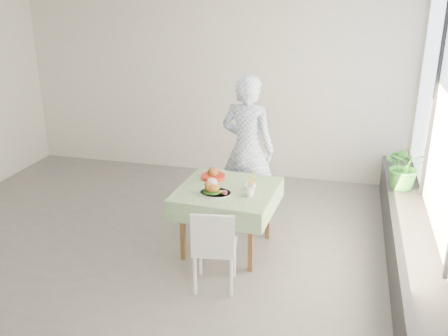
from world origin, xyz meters
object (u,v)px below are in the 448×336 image
(main_dish, at_px, (214,189))
(juice_cup_orange, at_px, (252,184))
(chair_near, at_px, (215,263))
(potted_plant, at_px, (406,166))
(cafe_table, at_px, (227,212))
(diner, at_px, (247,149))
(chair_far, at_px, (254,200))

(main_dish, relative_size, juice_cup_orange, 1.30)
(chair_near, xyz_separation_m, potted_plant, (1.87, 1.87, 0.52))
(cafe_table, bearing_deg, diner, 86.69)
(juice_cup_orange, bearing_deg, main_dish, -150.21)
(chair_far, xyz_separation_m, diner, (-0.10, -0.00, 0.68))
(cafe_table, relative_size, main_dish, 3.25)
(chair_far, distance_m, potted_plant, 1.89)
(chair_near, distance_m, potted_plant, 2.70)
(main_dish, bearing_deg, chair_far, 76.14)
(cafe_table, height_order, juice_cup_orange, juice_cup_orange)
(chair_near, height_order, main_dish, main_dish)
(main_dish, height_order, potted_plant, potted_plant)
(cafe_table, xyz_separation_m, chair_far, (0.15, 0.84, -0.20))
(main_dish, bearing_deg, cafe_table, 60.47)
(cafe_table, distance_m, potted_plant, 2.25)
(chair_near, bearing_deg, cafe_table, 94.88)
(cafe_table, bearing_deg, main_dish, -119.53)
(diner, bearing_deg, juice_cup_orange, 116.64)
(diner, height_order, main_dish, diner)
(main_dish, bearing_deg, potted_plant, 32.16)
(chair_near, xyz_separation_m, diner, (-0.02, 1.60, 0.67))
(juice_cup_orange, bearing_deg, potted_plant, 32.67)
(potted_plant, bearing_deg, diner, -171.98)
(chair_near, distance_m, juice_cup_orange, 0.98)
(cafe_table, distance_m, chair_far, 0.87)
(cafe_table, relative_size, chair_far, 1.34)
(chair_far, relative_size, main_dish, 2.43)
(cafe_table, height_order, diner, diner)
(chair_far, xyz_separation_m, main_dish, (-0.25, -1.02, 0.54))
(juice_cup_orange, bearing_deg, chair_near, -104.20)
(chair_far, relative_size, diner, 0.45)
(cafe_table, height_order, main_dish, main_dish)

